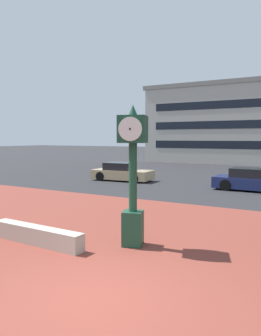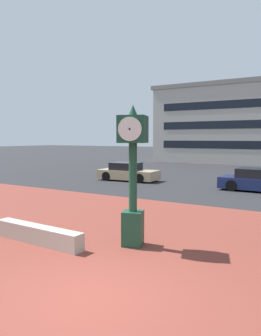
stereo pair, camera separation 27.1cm
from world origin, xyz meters
name	(u,v)px [view 1 (the left image)]	position (x,y,z in m)	size (l,w,h in m)	color
ground_plane	(92,299)	(0.00, 0.00, 0.00)	(200.00, 200.00, 0.00)	#262628
plaza_brick_paving	(155,255)	(0.00, 2.73, 0.00)	(44.00, 13.47, 0.01)	brown
planter_wall	(37,235)	(-3.30, 1.87, 0.25)	(3.20, 0.40, 0.50)	#ADA393
street_clock	(133,170)	(-0.87, 3.13, 2.14)	(0.93, 0.96, 3.90)	#19422D
car_street_mid	(252,181)	(0.25, 15.09, 0.57)	(4.34, 1.99, 1.28)	navy
car_street_far	(122,173)	(-8.58, 15.24, 0.57)	(4.35, 2.07, 1.28)	tan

